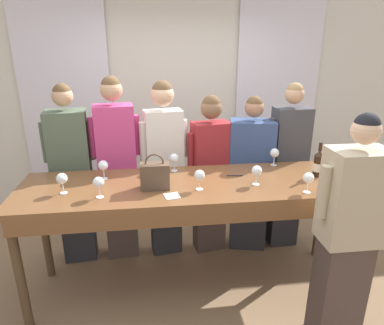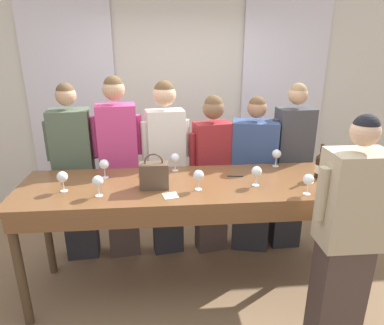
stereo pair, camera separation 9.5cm
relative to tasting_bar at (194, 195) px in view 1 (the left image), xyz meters
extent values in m
plane|color=#846647|center=(0.00, 0.03, -0.93)|extent=(18.00, 18.00, 0.00)
cube|color=silver|center=(0.00, 1.95, 0.47)|extent=(12.00, 0.06, 2.80)
cube|color=white|center=(-1.36, 1.88, 0.41)|extent=(1.09, 0.03, 2.69)
cube|color=white|center=(1.36, 1.88, 0.41)|extent=(1.09, 0.03, 2.69)
cube|color=brown|center=(0.00, 0.03, 0.08)|extent=(2.83, 0.80, 0.05)
cube|color=brown|center=(0.00, -0.36, -0.01)|extent=(2.72, 0.03, 0.12)
cylinder|color=#4C3823|center=(-1.34, -0.30, -0.44)|extent=(0.07, 0.07, 0.98)
cylinder|color=#4C3823|center=(1.34, -0.30, -0.44)|extent=(0.07, 0.07, 0.98)
cylinder|color=#4C3823|center=(-1.34, 0.35, -0.44)|extent=(0.07, 0.07, 0.98)
cylinder|color=#4C3823|center=(1.34, 0.35, -0.44)|extent=(0.07, 0.07, 0.98)
cylinder|color=black|center=(1.08, 0.05, 0.19)|extent=(0.08, 0.08, 0.18)
cone|color=black|center=(1.08, 0.05, 0.31)|extent=(0.08, 0.08, 0.04)
cylinder|color=black|center=(1.08, 0.05, 0.36)|extent=(0.03, 0.03, 0.07)
cylinder|color=beige|center=(1.08, 0.05, 0.18)|extent=(0.08, 0.08, 0.07)
cube|color=brown|center=(-0.31, -0.04, 0.20)|extent=(0.23, 0.13, 0.21)
torus|color=brown|center=(-0.31, -0.04, 0.32)|extent=(0.15, 0.01, 0.15)
cylinder|color=white|center=(0.85, -0.27, 0.10)|extent=(0.06, 0.06, 0.00)
cylinder|color=white|center=(0.85, -0.27, 0.15)|extent=(0.01, 0.01, 0.08)
sphere|color=white|center=(0.85, -0.27, 0.22)|extent=(0.08, 0.08, 0.08)
cylinder|color=white|center=(-0.74, 0.21, 0.10)|extent=(0.06, 0.06, 0.00)
cylinder|color=white|center=(-0.74, 0.21, 0.15)|extent=(0.01, 0.01, 0.08)
sphere|color=white|center=(-0.74, 0.21, 0.22)|extent=(0.08, 0.08, 0.08)
cylinder|color=white|center=(1.29, 0.05, 0.10)|extent=(0.06, 0.06, 0.00)
cylinder|color=white|center=(1.29, 0.05, 0.15)|extent=(0.01, 0.01, 0.08)
sphere|color=white|center=(1.29, 0.05, 0.22)|extent=(0.08, 0.08, 0.08)
cylinder|color=white|center=(-0.13, 0.32, 0.10)|extent=(0.06, 0.06, 0.00)
cylinder|color=white|center=(-0.13, 0.32, 0.15)|extent=(0.01, 0.01, 0.08)
sphere|color=white|center=(-0.13, 0.32, 0.22)|extent=(0.08, 0.08, 0.08)
cylinder|color=white|center=(0.03, -0.11, 0.10)|extent=(0.06, 0.06, 0.00)
cylinder|color=white|center=(0.03, -0.11, 0.15)|extent=(0.01, 0.01, 0.08)
sphere|color=white|center=(0.03, -0.11, 0.22)|extent=(0.08, 0.08, 0.08)
cylinder|color=white|center=(0.81, 0.36, 0.10)|extent=(0.06, 0.06, 0.00)
cylinder|color=white|center=(0.81, 0.36, 0.15)|extent=(0.01, 0.01, 0.08)
sphere|color=white|center=(0.81, 0.36, 0.22)|extent=(0.08, 0.08, 0.08)
sphere|color=maroon|center=(0.81, 0.36, 0.21)|extent=(0.05, 0.05, 0.05)
cylinder|color=white|center=(0.50, -0.07, 0.10)|extent=(0.06, 0.06, 0.00)
cylinder|color=white|center=(0.50, -0.07, 0.15)|extent=(0.01, 0.01, 0.08)
sphere|color=white|center=(0.50, -0.07, 0.22)|extent=(0.08, 0.08, 0.08)
cylinder|color=white|center=(-1.01, -0.05, 0.10)|extent=(0.06, 0.06, 0.00)
cylinder|color=white|center=(-1.01, -0.05, 0.15)|extent=(0.01, 0.01, 0.08)
sphere|color=white|center=(-1.01, -0.05, 0.22)|extent=(0.08, 0.08, 0.08)
sphere|color=maroon|center=(-1.01, -0.05, 0.21)|extent=(0.05, 0.05, 0.05)
cylinder|color=white|center=(-0.73, -0.16, 0.10)|extent=(0.06, 0.06, 0.00)
cylinder|color=white|center=(-0.73, -0.16, 0.15)|extent=(0.01, 0.01, 0.08)
sphere|color=white|center=(-0.73, -0.16, 0.22)|extent=(0.08, 0.08, 0.08)
cube|color=white|center=(-0.19, -0.21, 0.10)|extent=(0.13, 0.13, 0.00)
cylinder|color=black|center=(0.38, 0.13, 0.10)|extent=(0.14, 0.02, 0.01)
cube|color=#28282D|center=(-1.10, 0.64, -0.50)|extent=(0.33, 0.26, 0.86)
cube|color=#4C5B47|center=(-1.10, 0.64, 0.27)|extent=(0.39, 0.31, 0.68)
sphere|color=tan|center=(-1.10, 0.64, 0.74)|extent=(0.19, 0.19, 0.19)
sphere|color=brown|center=(-1.10, 0.64, 0.77)|extent=(0.16, 0.16, 0.16)
cylinder|color=#4C5B47|center=(-0.90, 0.66, 0.32)|extent=(0.08, 0.08, 0.37)
cylinder|color=#4C5B47|center=(-1.30, 0.62, 0.32)|extent=(0.08, 0.08, 0.37)
cube|color=#473833|center=(-0.67, 0.64, -0.49)|extent=(0.33, 0.24, 0.88)
cube|color=#C63D7A|center=(-0.67, 0.64, 0.30)|extent=(0.39, 0.28, 0.70)
sphere|color=tan|center=(-0.67, 0.64, 0.79)|extent=(0.20, 0.20, 0.20)
sphere|color=brown|center=(-0.67, 0.64, 0.82)|extent=(0.18, 0.18, 0.18)
cylinder|color=#C63D7A|center=(-0.47, 0.66, 0.35)|extent=(0.08, 0.08, 0.38)
cylinder|color=#C63D7A|center=(-0.87, 0.61, 0.35)|extent=(0.08, 0.08, 0.38)
cube|color=#28282D|center=(-0.21, 0.64, -0.51)|extent=(0.33, 0.22, 0.85)
cube|color=silver|center=(-0.21, 0.64, 0.26)|extent=(0.38, 0.26, 0.67)
sphere|color=#DBAD89|center=(-0.21, 0.64, 0.74)|extent=(0.22, 0.22, 0.22)
sphere|color=brown|center=(-0.21, 0.64, 0.77)|extent=(0.19, 0.19, 0.19)
cylinder|color=silver|center=(-0.01, 0.67, 0.31)|extent=(0.08, 0.08, 0.37)
cylinder|color=silver|center=(-0.41, 0.61, 0.31)|extent=(0.08, 0.08, 0.37)
cube|color=#473833|center=(0.25, 0.64, -0.54)|extent=(0.34, 0.24, 0.78)
cube|color=maroon|center=(0.25, 0.64, 0.16)|extent=(0.40, 0.28, 0.62)
sphere|color=brown|center=(0.25, 0.64, 0.60)|extent=(0.21, 0.21, 0.21)
sphere|color=brown|center=(0.25, 0.64, 0.64)|extent=(0.18, 0.18, 0.18)
cylinder|color=maroon|center=(0.45, 0.67, 0.20)|extent=(0.08, 0.08, 0.34)
cylinder|color=maroon|center=(0.05, 0.60, 0.20)|extent=(0.08, 0.08, 0.34)
cube|color=#28282D|center=(0.67, 0.64, -0.54)|extent=(0.42, 0.31, 0.78)
cube|color=#334775|center=(0.67, 0.64, 0.16)|extent=(0.49, 0.37, 0.62)
sphere|color=#9E7051|center=(0.67, 0.64, 0.60)|extent=(0.19, 0.19, 0.19)
sphere|color=brown|center=(0.67, 0.64, 0.63)|extent=(0.17, 0.17, 0.17)
cylinder|color=#334775|center=(0.91, 0.58, 0.21)|extent=(0.08, 0.08, 0.34)
cylinder|color=#334775|center=(0.44, 0.69, 0.21)|extent=(0.08, 0.08, 0.34)
cube|color=#28282D|center=(1.07, 0.64, -0.51)|extent=(0.31, 0.20, 0.85)
cube|color=#3D3D42|center=(1.07, 0.64, 0.25)|extent=(0.36, 0.24, 0.67)
sphere|color=tan|center=(1.07, 0.64, 0.72)|extent=(0.19, 0.19, 0.19)
sphere|color=#93754C|center=(1.07, 0.64, 0.75)|extent=(0.16, 0.16, 0.16)
cylinder|color=#3D3D42|center=(1.26, 0.64, 0.30)|extent=(0.07, 0.07, 0.37)
cylinder|color=#3D3D42|center=(0.87, 0.63, 0.30)|extent=(0.07, 0.07, 0.37)
cube|color=#473833|center=(0.99, -0.65, -0.51)|extent=(0.33, 0.23, 0.83)
cube|color=tan|center=(0.99, -0.65, 0.23)|extent=(0.39, 0.27, 0.66)
sphere|color=#DBAD89|center=(0.99, -0.65, 0.68)|extent=(0.18, 0.18, 0.18)
sphere|color=black|center=(0.99, -0.65, 0.72)|extent=(0.16, 0.16, 0.16)
cylinder|color=tan|center=(0.77, -0.64, 0.28)|extent=(0.07, 0.07, 0.36)
camera|label=1|loc=(-0.33, -2.55, 1.20)|focal=32.00mm
camera|label=2|loc=(-0.23, -2.56, 1.20)|focal=32.00mm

